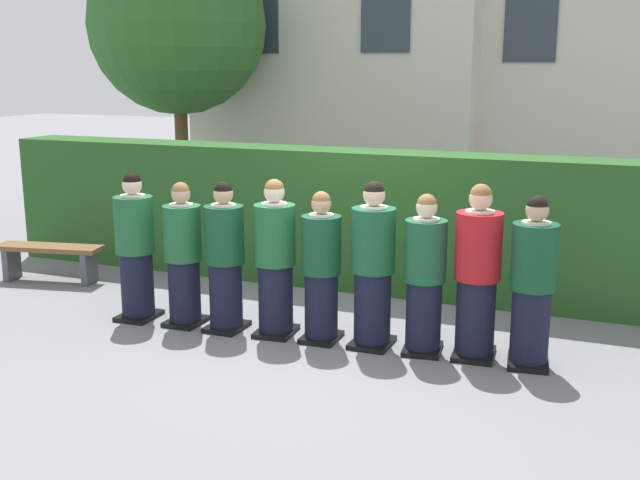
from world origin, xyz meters
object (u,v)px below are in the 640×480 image
student_front_row_0 (136,250)px  student_front_row_3 (275,262)px  student_front_row_1 (183,258)px  wooden_bench (49,255)px  student_front_row_2 (225,260)px  student_front_row_5 (373,269)px  student_front_row_4 (321,271)px  student_front_row_8 (532,286)px  student_front_row_6 (425,278)px  student_in_red_blazer (477,276)px

student_front_row_0 → student_front_row_3: size_ratio=1.00×
student_front_row_1 → wooden_bench: size_ratio=1.08×
student_front_row_2 → student_front_row_5: (1.59, 0.12, 0.04)m
student_front_row_3 → student_front_row_4: (0.51, 0.01, -0.05)m
student_front_row_1 → student_front_row_3: size_ratio=0.95×
student_front_row_2 → student_front_row_1: bearing=-178.4°
student_front_row_5 → wooden_bench: (-4.64, 0.67, -0.45)m
student_front_row_0 → wooden_bench: size_ratio=1.13×
student_front_row_0 → student_front_row_1: 0.59m
student_front_row_8 → student_front_row_0: bearing=-177.1°
student_front_row_3 → student_front_row_4: student_front_row_3 is taller
student_front_row_1 → student_front_row_6: size_ratio=0.99×
student_front_row_8 → wooden_bench: student_front_row_8 is taller
student_front_row_0 → student_front_row_2: (1.09, 0.04, -0.02)m
student_front_row_8 → wooden_bench: size_ratio=1.12×
wooden_bench → student_front_row_2: bearing=-14.6°
student_in_red_blazer → student_front_row_8: 0.52m
student_front_row_1 → student_front_row_2: 0.50m
student_front_row_4 → student_front_row_1: bearing=-176.9°
student_front_row_4 → wooden_bench: (-4.11, 0.72, -0.38)m
student_front_row_6 → student_front_row_5: bearing=-177.5°
student_front_row_0 → student_front_row_8: 4.22m
student_front_row_3 → student_front_row_5: 1.04m
student_front_row_1 → student_front_row_2: bearing=1.6°
student_front_row_6 → student_front_row_8: 1.01m
student_front_row_2 → student_front_row_3: student_front_row_3 is taller
student_front_row_0 → student_front_row_6: size_ratio=1.04×
student_front_row_0 → student_front_row_3: (1.64, 0.10, 0.00)m
student_front_row_0 → student_in_red_blazer: size_ratio=0.97×
student_front_row_2 → student_front_row_3: (0.55, 0.06, 0.02)m
student_front_row_5 → student_front_row_6: bearing=2.5°
student_front_row_5 → student_front_row_3: bearing=-176.8°
student_front_row_4 → student_in_red_blazer: (1.55, 0.13, 0.07)m
student_front_row_2 → student_front_row_6: (2.11, 0.14, -0.01)m
student_front_row_4 → student_front_row_8: 2.06m
student_front_row_5 → student_front_row_1: bearing=-176.4°
student_front_row_3 → student_in_red_blazer: bearing=3.8°
student_front_row_0 → student_front_row_1: (0.59, 0.03, -0.04)m
student_front_row_3 → wooden_bench: student_front_row_3 is taller
student_front_row_2 → student_in_red_blazer: (2.61, 0.20, 0.05)m
student_front_row_4 → student_front_row_5: size_ratio=0.92×
student_front_row_5 → student_in_red_blazer: size_ratio=0.99×
student_front_row_0 → student_front_row_5: size_ratio=0.98×
student_front_row_5 → student_front_row_6: student_front_row_5 is taller
student_front_row_4 → student_front_row_0: bearing=-177.0°
student_in_red_blazer → student_front_row_1: bearing=-176.1°
wooden_bench → student_front_row_1: bearing=-17.6°
student_front_row_4 → student_front_row_6: bearing=3.9°
student_front_row_0 → student_front_row_3: 1.65m
student_front_row_2 → student_front_row_8: size_ratio=0.99×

